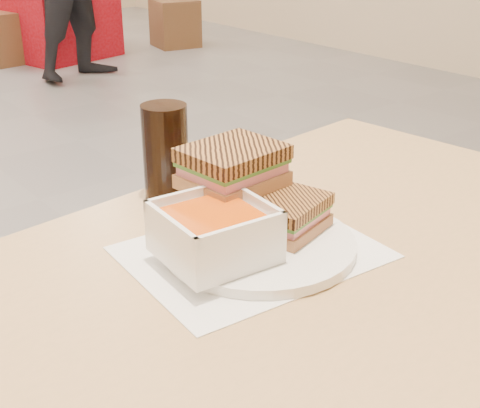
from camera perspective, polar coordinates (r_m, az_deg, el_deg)
main_table at (r=0.94m, az=4.05°, el=-11.48°), size 1.26×0.81×0.75m
tray_liner at (r=0.91m, az=1.03°, el=-4.18°), size 0.35×0.28×0.00m
plate at (r=0.92m, az=1.69°, el=-3.48°), size 0.27×0.27×0.01m
soup_bowl at (r=0.86m, az=-2.23°, el=-2.60°), size 0.15×0.15×0.07m
panini_lower at (r=0.93m, az=4.05°, el=-0.86°), size 0.13×0.12×0.05m
panini_upper at (r=0.94m, az=-0.62°, el=3.25°), size 0.14×0.12×0.06m
cola_glass at (r=1.06m, az=-6.43°, el=4.43°), size 0.07×0.07×0.16m
bg_table_1 at (r=5.99m, az=-15.70°, el=15.48°), size 0.95×0.95×0.70m
bg_chair_1r at (r=6.26m, az=-5.62°, el=15.25°), size 0.43×0.43×0.41m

